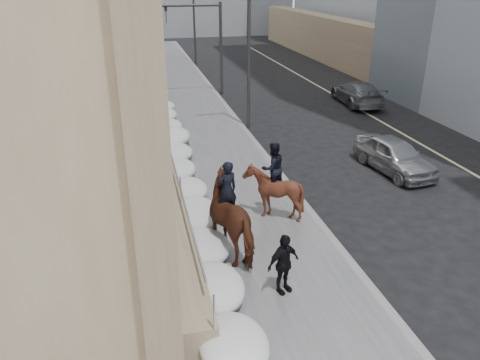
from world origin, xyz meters
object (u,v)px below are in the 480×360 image
Objects in this scene: car_grey at (357,93)px; mounted_horse_left at (236,216)px; pedestrian at (283,264)px; mounted_horse_right at (273,188)px; car_silver at (394,155)px.

mounted_horse_left is at bearing 58.06° from car_grey.
pedestrian is (0.75, -2.14, -0.34)m from mounted_horse_left.
mounted_horse_right reaches higher than car_grey.
pedestrian reaches higher than car_grey.
mounted_horse_right is 6.83m from car_silver.
mounted_horse_left reaches higher than mounted_horse_right.
pedestrian is at bearing 90.66° from mounted_horse_left.
pedestrian is at bearing 60.21° from mounted_horse_right.
mounted_horse_left reaches higher than car_silver.
car_grey is at bearing -145.11° from mounted_horse_left.
car_grey reaches higher than car_silver.
mounted_horse_left is 19.05m from car_grey.
car_grey is at bearing -142.40° from mounted_horse_right.
car_grey is (11.29, 15.33, -0.55)m from mounted_horse_left.
mounted_horse_left is 0.70× the size of car_silver.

